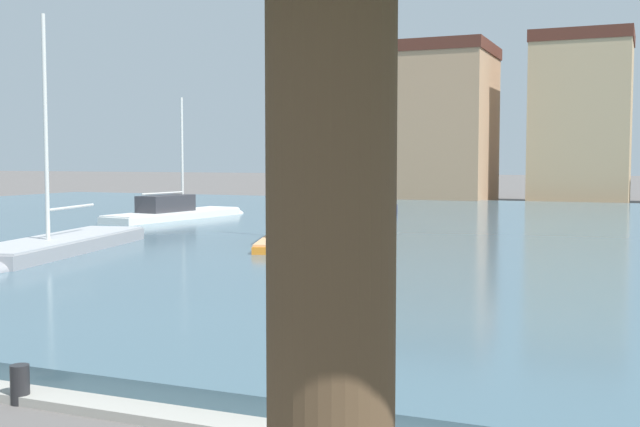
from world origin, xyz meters
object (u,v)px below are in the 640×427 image
object	(u,v)px
sailboat_grey	(45,253)
sailboat_orange	(300,235)
sailboat_white	(183,215)
sailboat_navy	(360,211)
mooring_bollard	(20,384)
sailboat_teal	(363,207)

from	to	relation	value
sailboat_grey	sailboat_orange	size ratio (longest dim) A/B	0.99
sailboat_orange	sailboat_white	bearing A→B (deg)	143.80
sailboat_grey	sailboat_white	distance (m)	13.99
sailboat_navy	mooring_bollard	size ratio (longest dim) A/B	17.88
sailboat_grey	sailboat_navy	world-z (taller)	sailboat_navy
sailboat_white	sailboat_teal	bearing A→B (deg)	63.22
sailboat_teal	mooring_bollard	distance (m)	34.35
sailboat_teal	sailboat_grey	bearing A→B (deg)	-92.83
sailboat_teal	mooring_bollard	size ratio (longest dim) A/B	19.75
sailboat_grey	sailboat_navy	distance (m)	18.09
sailboat_white	sailboat_navy	size ratio (longest dim) A/B	1.01
sailboat_grey	sailboat_navy	bearing A→B (deg)	80.14
sailboat_white	sailboat_orange	bearing A→B (deg)	-36.20
mooring_bollard	sailboat_orange	bearing A→B (deg)	102.37
sailboat_navy	mooring_bollard	xyz separation A→B (m)	(5.43, -27.73, -0.36)
sailboat_orange	mooring_bollard	xyz separation A→B (m)	(3.70, -16.86, -0.25)
sailboat_grey	mooring_bollard	bearing A→B (deg)	-49.27
sailboat_navy	sailboat_teal	bearing A→B (deg)	108.29
sailboat_grey	sailboat_orange	distance (m)	8.46
mooring_bollard	sailboat_grey	bearing A→B (deg)	130.73
sailboat_teal	sailboat_navy	xyz separation A→B (m)	(1.93, -5.83, 0.21)
sailboat_teal	sailboat_orange	size ratio (longest dim) A/B	1.05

